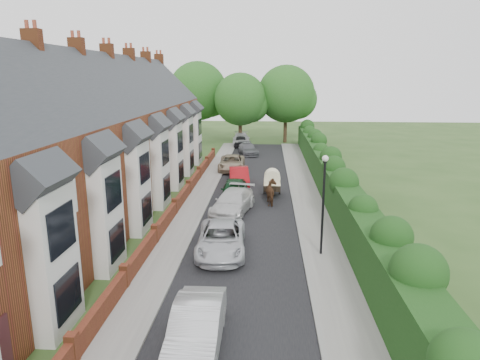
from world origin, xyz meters
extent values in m
plane|color=#2D4C1E|center=(0.00, 0.00, 0.00)|extent=(140.00, 140.00, 0.00)
cube|color=black|center=(-0.50, 11.00, 0.01)|extent=(6.00, 58.00, 0.02)
cube|color=gray|center=(3.60, 11.00, 0.06)|extent=(2.20, 58.00, 0.12)
cube|color=gray|center=(-4.35, 11.00, 0.06)|extent=(1.70, 58.00, 0.12)
cube|color=gray|center=(2.55, 11.00, 0.07)|extent=(0.18, 58.00, 0.13)
cube|color=gray|center=(-3.55, 11.00, 0.07)|extent=(0.18, 58.00, 0.13)
cube|color=#163D13|center=(5.40, 11.00, 1.25)|extent=(1.50, 58.00, 2.50)
cube|color=brown|center=(-11.00, 10.00, 3.25)|extent=(8.00, 40.00, 6.50)
cube|color=#2C2F34|center=(-11.00, 10.00, 6.50)|extent=(8.00, 40.20, 8.00)
cube|color=#3F2D2D|center=(-6.96, -6.00, 1.05)|extent=(0.08, 0.90, 2.10)
cube|color=silver|center=(-6.65, -3.10, 2.60)|extent=(0.70, 2.40, 5.20)
cube|color=black|center=(-6.28, -3.10, 1.40)|extent=(0.06, 1.80, 1.60)
cube|color=black|center=(-6.28, -3.10, 3.80)|extent=(0.06, 1.80, 1.60)
cube|color=#2C2F34|center=(-6.80, -3.10, 5.60)|extent=(1.70, 2.60, 1.70)
cube|color=#3F2D2D|center=(-6.96, -1.00, 1.05)|extent=(0.08, 0.90, 2.10)
cube|color=silver|center=(-6.95, -1.10, 4.40)|extent=(0.12, 1.20, 1.60)
cube|color=silver|center=(-6.65, 1.90, 2.60)|extent=(0.70, 2.40, 5.20)
cube|color=black|center=(-6.28, 1.90, 1.40)|extent=(0.06, 1.80, 1.60)
cube|color=black|center=(-6.28, 1.90, 3.80)|extent=(0.06, 1.80, 1.60)
cube|color=#2C2F34|center=(-6.80, 1.90, 5.60)|extent=(1.70, 2.60, 1.70)
cube|color=#3F2D2D|center=(-6.96, 4.00, 1.05)|extent=(0.08, 0.90, 2.10)
cube|color=silver|center=(-6.95, 3.90, 4.40)|extent=(0.12, 1.20, 1.60)
cube|color=silver|center=(-6.65, 6.90, 2.60)|extent=(0.70, 2.40, 5.20)
cube|color=black|center=(-6.28, 6.90, 1.40)|extent=(0.06, 1.80, 1.60)
cube|color=black|center=(-6.28, 6.90, 3.80)|extent=(0.06, 1.80, 1.60)
cube|color=#2C2F34|center=(-6.80, 6.90, 5.60)|extent=(1.70, 2.60, 1.70)
cube|color=#3F2D2D|center=(-6.96, 9.00, 1.05)|extent=(0.08, 0.90, 2.10)
cube|color=silver|center=(-6.95, 8.90, 4.40)|extent=(0.12, 1.20, 1.60)
cube|color=silver|center=(-6.65, 11.90, 2.60)|extent=(0.70, 2.40, 5.20)
cube|color=black|center=(-6.28, 11.90, 1.40)|extent=(0.06, 1.80, 1.60)
cube|color=black|center=(-6.28, 11.90, 3.80)|extent=(0.06, 1.80, 1.60)
cube|color=#2C2F34|center=(-6.80, 11.90, 5.60)|extent=(1.70, 2.60, 1.70)
cube|color=#3F2D2D|center=(-6.96, 14.00, 1.05)|extent=(0.08, 0.90, 2.10)
cube|color=silver|center=(-6.95, 13.90, 4.40)|extent=(0.12, 1.20, 1.60)
cube|color=silver|center=(-6.65, 16.90, 2.60)|extent=(0.70, 2.40, 5.20)
cube|color=black|center=(-6.28, 16.90, 1.40)|extent=(0.06, 1.80, 1.60)
cube|color=black|center=(-6.28, 16.90, 3.80)|extent=(0.06, 1.80, 1.60)
cube|color=#2C2F34|center=(-6.80, 16.90, 5.60)|extent=(1.70, 2.60, 1.70)
cube|color=#3F2D2D|center=(-6.96, 19.00, 1.05)|extent=(0.08, 0.90, 2.10)
cube|color=silver|center=(-6.95, 18.90, 4.40)|extent=(0.12, 1.20, 1.60)
cube|color=silver|center=(-6.65, 21.90, 2.60)|extent=(0.70, 2.40, 5.20)
cube|color=black|center=(-6.28, 21.90, 1.40)|extent=(0.06, 1.80, 1.60)
cube|color=black|center=(-6.28, 21.90, 3.80)|extent=(0.06, 1.80, 1.60)
cube|color=#2C2F34|center=(-6.80, 21.90, 5.60)|extent=(1.70, 2.60, 1.70)
cube|color=#3F2D2D|center=(-6.96, 24.00, 1.05)|extent=(0.08, 0.90, 2.10)
cube|color=silver|center=(-6.95, 23.90, 4.40)|extent=(0.12, 1.20, 1.60)
cube|color=silver|center=(-6.65, 26.90, 2.60)|extent=(0.70, 2.40, 5.20)
cube|color=black|center=(-6.28, 26.90, 1.40)|extent=(0.06, 1.80, 1.60)
cube|color=black|center=(-6.28, 26.90, 3.80)|extent=(0.06, 1.80, 1.60)
cube|color=#2C2F34|center=(-6.80, 26.90, 5.60)|extent=(1.70, 2.60, 1.70)
cube|color=#3F2D2D|center=(-6.96, 29.00, 1.05)|extent=(0.08, 0.90, 2.10)
cube|color=silver|center=(-6.95, 28.90, 4.40)|extent=(0.12, 1.20, 1.60)
cube|color=brown|center=(-11.00, 5.00, 10.30)|extent=(0.90, 0.50, 1.60)
cylinder|color=brown|center=(-11.20, 5.00, 11.25)|extent=(0.20, 0.20, 0.50)
cylinder|color=brown|center=(-10.80, 5.00, 11.25)|extent=(0.20, 0.20, 0.50)
cube|color=brown|center=(-11.00, 10.00, 10.30)|extent=(0.90, 0.50, 1.60)
cylinder|color=brown|center=(-11.20, 10.00, 11.25)|extent=(0.20, 0.20, 0.50)
cylinder|color=brown|center=(-10.80, 10.00, 11.25)|extent=(0.20, 0.20, 0.50)
cube|color=brown|center=(-11.00, 15.00, 10.30)|extent=(0.90, 0.50, 1.60)
cylinder|color=brown|center=(-11.20, 15.00, 11.25)|extent=(0.20, 0.20, 0.50)
cylinder|color=brown|center=(-10.80, 15.00, 11.25)|extent=(0.20, 0.20, 0.50)
cube|color=brown|center=(-11.00, 20.00, 10.30)|extent=(0.90, 0.50, 1.60)
cylinder|color=brown|center=(-11.20, 20.00, 11.25)|extent=(0.20, 0.20, 0.50)
cylinder|color=brown|center=(-10.80, 20.00, 11.25)|extent=(0.20, 0.20, 0.50)
cube|color=brown|center=(-11.00, 25.00, 10.30)|extent=(0.90, 0.50, 1.60)
cylinder|color=brown|center=(-11.20, 25.00, 11.25)|extent=(0.20, 0.20, 0.50)
cylinder|color=brown|center=(-10.80, 25.00, 11.25)|extent=(0.20, 0.20, 0.50)
cube|color=brown|center=(-11.00, 30.00, 10.30)|extent=(0.90, 0.50, 1.60)
cylinder|color=brown|center=(-11.20, 30.00, 11.25)|extent=(0.20, 0.20, 0.50)
cylinder|color=brown|center=(-10.80, 30.00, 11.25)|extent=(0.20, 0.20, 0.50)
cube|color=brown|center=(-5.35, -2.50, 0.45)|extent=(0.30, 4.70, 0.90)
cube|color=brown|center=(-5.35, 2.50, 0.45)|extent=(0.30, 4.70, 0.90)
cube|color=brown|center=(-5.35, 7.50, 0.45)|extent=(0.30, 4.70, 0.90)
cube|color=brown|center=(-5.35, 12.50, 0.45)|extent=(0.30, 4.70, 0.90)
cube|color=brown|center=(-5.35, 17.50, 0.45)|extent=(0.30, 4.70, 0.90)
cube|color=brown|center=(-5.35, 22.50, 0.45)|extent=(0.30, 4.70, 0.90)
cube|color=brown|center=(-5.35, 27.50, 0.45)|extent=(0.30, 4.70, 0.90)
cube|color=brown|center=(-5.35, -5.00, 0.55)|extent=(0.35, 0.35, 1.10)
cube|color=brown|center=(-5.35, 0.00, 0.55)|extent=(0.35, 0.35, 1.10)
cube|color=brown|center=(-5.35, 5.00, 0.55)|extent=(0.35, 0.35, 1.10)
cube|color=brown|center=(-5.35, 10.00, 0.55)|extent=(0.35, 0.35, 1.10)
cube|color=brown|center=(-5.35, 15.00, 0.55)|extent=(0.35, 0.35, 1.10)
cube|color=brown|center=(-5.35, 20.00, 0.55)|extent=(0.35, 0.35, 1.10)
cube|color=brown|center=(-5.35, 25.00, 0.55)|extent=(0.35, 0.35, 1.10)
cube|color=brown|center=(-5.35, 30.00, 0.55)|extent=(0.35, 0.35, 1.10)
cylinder|color=black|center=(3.40, 4.00, 2.40)|extent=(0.12, 0.12, 4.80)
cylinder|color=black|center=(3.40, 4.00, 4.85)|extent=(0.20, 0.20, 0.10)
sphere|color=silver|center=(3.40, 4.00, 5.00)|extent=(0.32, 0.32, 0.32)
cylinder|color=#332316|center=(-3.00, 40.00, 2.38)|extent=(0.50, 0.50, 4.75)
sphere|color=#1E4D19|center=(-3.00, 40.00, 5.89)|extent=(6.80, 6.80, 6.80)
sphere|color=#1E4D19|center=(-1.64, 40.30, 5.23)|extent=(4.76, 4.76, 4.76)
cylinder|color=#332316|center=(3.00, 42.00, 2.62)|extent=(0.50, 0.50, 5.25)
sphere|color=#1E4D19|center=(3.00, 42.00, 6.51)|extent=(7.60, 7.60, 7.60)
sphere|color=#1E4D19|center=(4.52, 42.30, 5.78)|extent=(5.32, 5.32, 5.32)
cylinder|color=#332316|center=(-9.00, 43.00, 2.75)|extent=(0.50, 0.50, 5.50)
sphere|color=#1E4D19|center=(-9.00, 43.00, 6.82)|extent=(8.00, 8.00, 8.00)
sphere|color=#1E4D19|center=(-7.40, 43.30, 6.05)|extent=(5.60, 5.60, 5.60)
imported|color=silver|center=(-1.62, -3.93, 0.77)|extent=(1.68, 4.67, 1.53)
imported|color=silver|center=(-1.66, 4.10, 0.73)|extent=(2.69, 5.35, 1.45)
imported|color=silver|center=(-1.60, 10.60, 0.75)|extent=(3.10, 5.50, 1.50)
imported|color=#0F3319|center=(-1.74, 13.53, 0.77)|extent=(1.85, 4.56, 1.55)
imported|color=maroon|center=(-1.70, 18.20, 0.73)|extent=(2.06, 4.61, 1.47)
imported|color=gray|center=(-2.78, 23.80, 0.71)|extent=(2.49, 5.20, 1.43)
imported|color=#595A60|center=(-1.60, 32.24, 0.65)|extent=(2.83, 4.77, 1.29)
imported|color=black|center=(-2.80, 37.87, 0.71)|extent=(1.83, 4.22, 1.42)
imported|color=#4A2D1B|center=(1.02, 12.81, 0.85)|extent=(1.23, 2.13, 1.69)
cube|color=black|center=(1.02, 14.95, 0.79)|extent=(1.12, 1.87, 0.47)
cylinder|color=#F3E9BC|center=(1.02, 14.95, 1.45)|extent=(1.22, 1.17, 1.22)
cube|color=#F3E9BC|center=(1.02, 14.95, 1.03)|extent=(1.23, 1.92, 0.04)
cylinder|color=black|center=(0.41, 15.51, 0.42)|extent=(0.07, 0.84, 0.84)
cylinder|color=black|center=(1.63, 15.51, 0.42)|extent=(0.07, 0.84, 0.84)
cylinder|color=black|center=(0.69, 13.92, 0.84)|extent=(0.06, 1.68, 0.06)
cylinder|color=black|center=(1.35, 13.92, 0.84)|extent=(0.06, 1.68, 0.06)
imported|color=#BABBBF|center=(-2.80, 38.76, 0.79)|extent=(2.59, 5.56, 1.57)
camera|label=1|loc=(0.63, -16.31, 8.85)|focal=32.00mm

